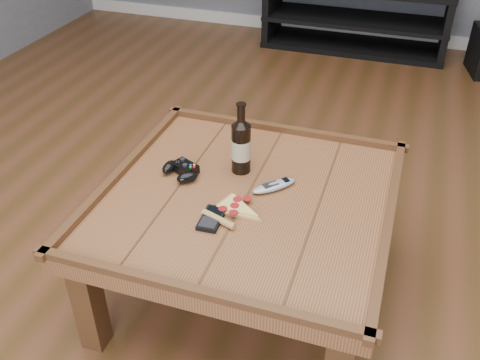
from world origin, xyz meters
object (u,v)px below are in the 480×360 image
(coffee_table, at_px, (247,209))
(smartphone, at_px, (212,219))
(beer_bottle, at_px, (241,145))
(game_controller, at_px, (181,170))
(pizza_slice, at_px, (232,209))
(media_console, at_px, (356,17))
(remote_control, at_px, (274,186))

(coffee_table, distance_m, smartphone, 0.19)
(coffee_table, height_order, beer_bottle, beer_bottle)
(game_controller, height_order, pizza_slice, game_controller)
(media_console, bearing_deg, beer_bottle, -91.54)
(smartphone, relative_size, remote_control, 0.79)
(beer_bottle, relative_size, remote_control, 1.72)
(beer_bottle, height_order, smartphone, beer_bottle)
(media_console, bearing_deg, game_controller, -95.70)
(game_controller, distance_m, remote_control, 0.35)
(beer_bottle, relative_size, smartphone, 2.16)
(coffee_table, height_order, game_controller, game_controller)
(coffee_table, xyz_separation_m, smartphone, (-0.07, -0.17, 0.07))
(coffee_table, bearing_deg, smartphone, -112.04)
(pizza_slice, bearing_deg, beer_bottle, 120.48)
(beer_bottle, height_order, pizza_slice, beer_bottle)
(pizza_slice, xyz_separation_m, remote_control, (0.10, 0.17, 0.00))
(coffee_table, relative_size, beer_bottle, 3.72)
(coffee_table, relative_size, game_controller, 6.53)
(pizza_slice, height_order, remote_control, remote_control)
(beer_bottle, bearing_deg, pizza_slice, -78.23)
(beer_bottle, distance_m, remote_control, 0.19)
(coffee_table, distance_m, beer_bottle, 0.24)
(smartphone, xyz_separation_m, remote_control, (0.15, 0.24, 0.00))
(coffee_table, bearing_deg, remote_control, 42.71)
(coffee_table, distance_m, media_console, 2.75)
(coffee_table, relative_size, pizza_slice, 3.91)
(game_controller, bearing_deg, beer_bottle, 51.41)
(media_console, xyz_separation_m, smartphone, (-0.07, -2.92, 0.21))
(game_controller, bearing_deg, coffee_table, 14.79)
(media_console, bearing_deg, remote_control, -88.33)
(remote_control, bearing_deg, beer_bottle, -162.80)
(game_controller, distance_m, smartphone, 0.29)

